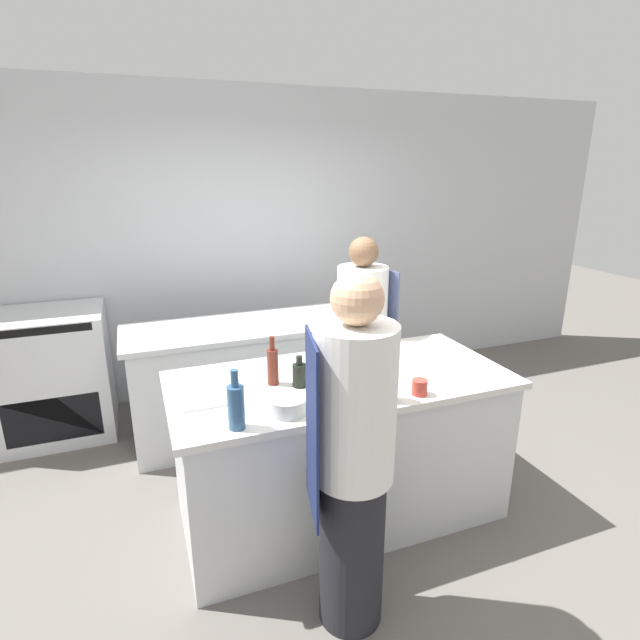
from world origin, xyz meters
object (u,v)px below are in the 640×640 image
Objects in this scene: chef_at_prep_near at (353,462)px; bowl_mixing_large at (356,373)px; bottle_sauce at (236,405)px; bottle_cooking_oil at (273,365)px; bottle_water at (299,374)px; bottle_wine at (375,349)px; bottle_vinegar at (389,384)px; cup at (420,387)px; bottle_olive_oil at (325,390)px; chef_at_stove at (362,345)px; oven_range at (54,374)px; stockpot at (359,301)px; bowl_prep_small at (288,405)px.

chef_at_prep_near reaches higher than bowl_mixing_large.
bottle_cooking_oil is at bearing 54.90° from bottle_sauce.
bottle_wine is at bearing 16.91° from bottle_water.
cup is (0.19, 0.01, -0.05)m from bottle_vinegar.
bottle_vinegar is at bearing -17.48° from bottle_olive_oil.
chef_at_stove is 5.47× the size of bottle_sauce.
chef_at_prep_near is 7.57× the size of bottle_wine.
chef_at_stove is 1.13m from bottle_cooking_oil.
bottle_cooking_oil is 1.58× the size of bottle_water.
chef_at_stove is (0.74, 1.46, -0.05)m from chef_at_prep_near.
bottle_vinegar is at bearing -0.18° from bottle_sauce.
chef_at_prep_near is at bearing -146.62° from cup.
bottle_water is at bearing 13.14° from chef_at_prep_near.
bottle_sauce reaches higher than bowl_mixing_large.
chef_at_stove is 1.11m from cup.
oven_range is 0.63× the size of chef_at_stove.
bottle_olive_oil is at bearing -51.99° from oven_range.
cup is at bearing -30.52° from bottle_cooking_oil.
oven_range is at bearing 117.09° from bottle_sauce.
bottle_olive_oil is at bearing -121.43° from stockpot.
bowl_mixing_large is at bearing -13.30° from bottle_cooking_oil.
bottle_cooking_oil is at bearing -67.51° from chef_at_stove.
cup is at bearing -30.01° from bottle_water.
chef_at_prep_near reaches higher than bottle_wine.
stockpot is (0.91, 1.15, 0.05)m from bottle_water.
bottle_water is (1.50, -1.76, 0.49)m from oven_range.
chef_at_prep_near reaches higher than cup.
oven_range is 2.48m from bowl_prep_small.
chef_at_prep_near is at bearing -89.04° from bottle_water.
chef_at_stove reaches higher than cup.
bowl_mixing_large is at bearing -4.59° from bottle_water.
bowl_prep_small is at bearing -126.77° from stockpot.
bottle_sauce is at bearing -131.91° from stockpot.
bottle_vinegar is at bearing -109.38° from stockpot.
bottle_sauce is 1.47× the size of bowl_prep_small.
bottle_olive_oil is 0.78× the size of stockpot.
oven_range is at bearing 129.25° from bottle_cooking_oil.
chef_at_prep_near reaches higher than bottle_sauce.
oven_range is 2.60m from bowl_mixing_large.
bowl_prep_small is (-0.50, -0.25, 0.00)m from bowl_mixing_large.
bottle_olive_oil is 0.50m from bottle_sauce.
chef_at_prep_near is 1.64m from chef_at_stove.
bottle_olive_oil is 0.78× the size of bottle_vinegar.
chef_at_stove reaches higher than bottle_water.
stockpot is (0.57, 1.18, 0.08)m from bowl_mixing_large.
bottle_olive_oil is 0.52m from cup.
bottle_sauce is at bearing -168.46° from bottle_olive_oil.
bottle_cooking_oil is at bearing 86.03° from bowl_prep_small.
bottle_wine is at bearing 42.21° from bowl_mixing_large.
bowl_prep_small is 0.73m from cup.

